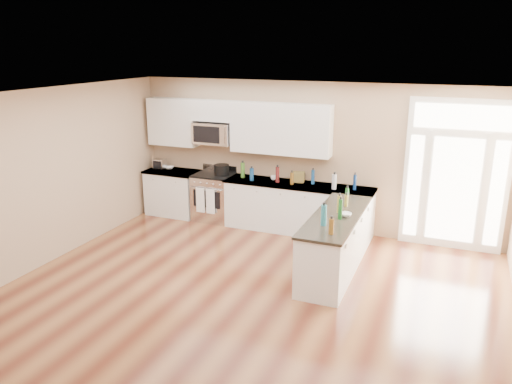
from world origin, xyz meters
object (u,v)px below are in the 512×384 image
at_px(peninsula_cabinet, 335,245).
at_px(stockpot, 222,169).
at_px(toaster_oven, 160,164).
at_px(kitchen_range, 214,197).

xyz_separation_m(peninsula_cabinet, stockpot, (-2.67, 1.47, 0.63)).
xyz_separation_m(peninsula_cabinet, toaster_oven, (-4.12, 1.50, 0.61)).
relative_size(peninsula_cabinet, stockpot, 7.89).
bearing_deg(peninsula_cabinet, stockpot, 151.15).
relative_size(kitchen_range, stockpot, 3.67).
height_order(kitchen_range, stockpot, stockpot).
height_order(peninsula_cabinet, toaster_oven, toaster_oven).
distance_m(peninsula_cabinet, stockpot, 3.12).
height_order(stockpot, toaster_oven, stockpot).
relative_size(peninsula_cabinet, kitchen_range, 2.15).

